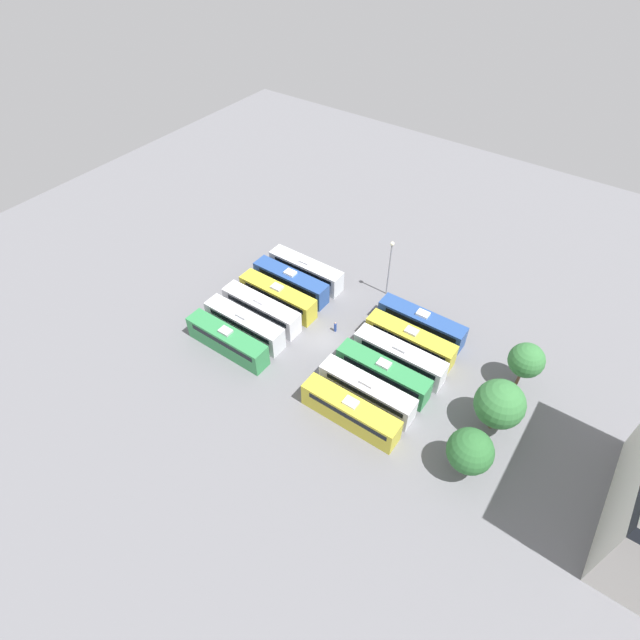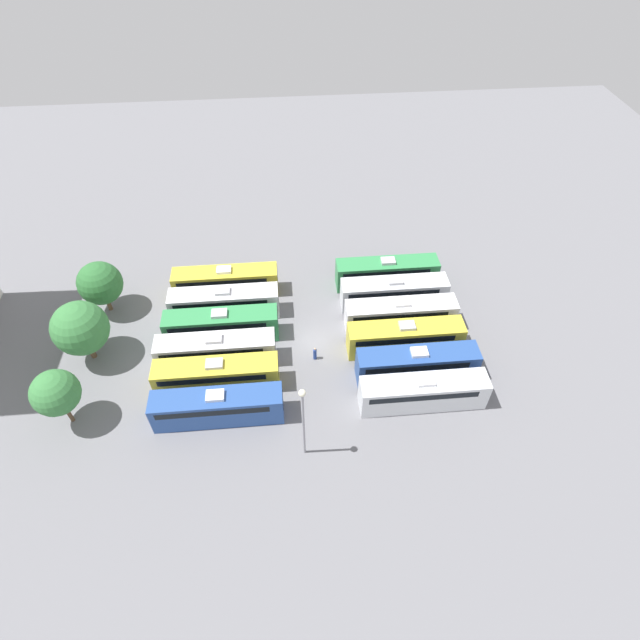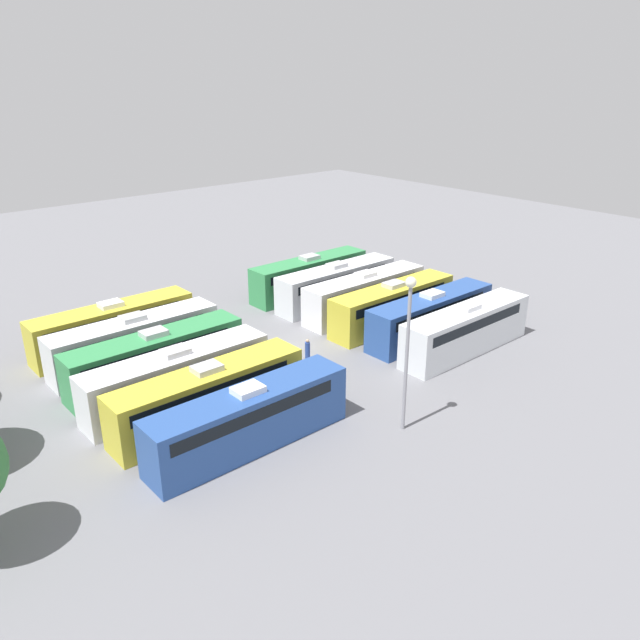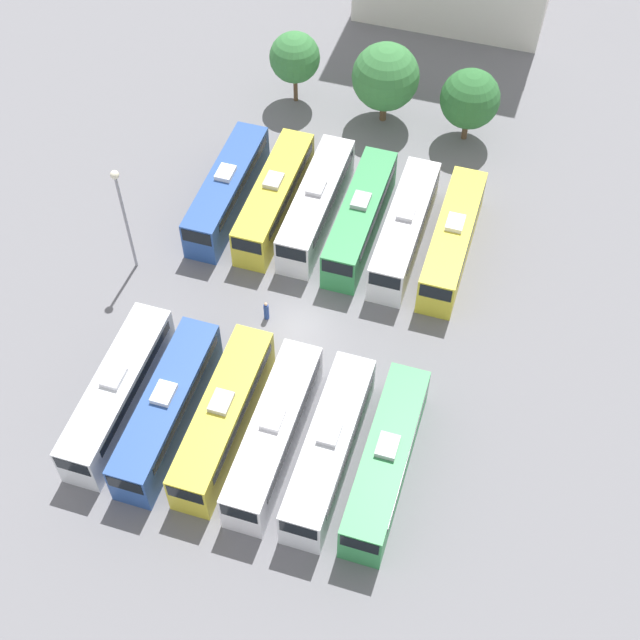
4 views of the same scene
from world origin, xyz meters
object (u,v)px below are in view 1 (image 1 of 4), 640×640
object	(u,v)px
bus_9	(383,373)
bus_0	(306,270)
bus_2	(278,296)
bus_8	(400,357)
bus_1	(291,282)
tree_2	(470,451)
worker_person	(335,327)
tree_1	(500,404)
bus_11	(350,411)
light_pole	(390,260)
tree_0	(526,360)
bus_10	(367,391)
bus_5	(227,340)
bus_4	(245,324)
bus_3	(261,309)
bus_7	(410,340)
bus_6	(421,323)

from	to	relation	value
bus_9	bus_0	bearing A→B (deg)	-118.39
bus_2	bus_8	xyz separation A→B (m)	(-0.04, 19.24, 0.00)
bus_1	tree_2	size ratio (longest dim) A/B	1.88
worker_person	tree_1	size ratio (longest dim) A/B	0.23
bus_11	worker_person	distance (m)	14.42
light_pole	tree_0	bearing A→B (deg)	76.33
bus_8	worker_person	xyz separation A→B (m)	(-0.51, -9.93, -1.06)
bus_1	bus_10	bearing A→B (deg)	61.69
bus_11	bus_1	bearing A→B (deg)	-125.84
bus_0	tree_2	world-z (taller)	tree_2
bus_8	tree_0	xyz separation A→B (m)	(-5.94, 13.10, 2.49)
bus_9	tree_0	xyz separation A→B (m)	(-9.39, 13.46, 2.49)
bus_5	bus_8	size ratio (longest dim) A/B	1.00
bus_11	tree_1	distance (m)	16.08
bus_11	tree_2	bearing A→B (deg)	97.11
bus_4	bus_5	xyz separation A→B (m)	(3.46, 0.17, 0.00)
bus_8	tree_2	xyz separation A→B (m)	(8.73, 12.56, 2.13)
bus_5	bus_9	bearing A→B (deg)	109.95
bus_1	bus_10	xyz separation A→B (m)	(10.32, 19.16, 0.00)
bus_0	tree_0	size ratio (longest dim) A/B	1.86
bus_3	bus_11	bearing A→B (deg)	69.71
bus_0	bus_10	size ratio (longest dim) A/B	1.00
bus_2	bus_11	size ratio (longest dim) A/B	1.00
light_pole	tree_1	world-z (taller)	light_pole
bus_9	bus_11	distance (m)	6.91
bus_5	tree_0	bearing A→B (deg)	116.67
tree_0	bus_3	bearing A→B (deg)	-74.04
bus_4	bus_9	size ratio (longest dim) A/B	1.00
bus_7	bus_5	bearing A→B (deg)	-54.58
bus_0	worker_person	distance (m)	11.56
bus_0	bus_6	xyz separation A→B (m)	(0.05, 18.99, 0.00)
bus_2	tree_1	world-z (taller)	tree_1
bus_3	bus_2	bearing A→B (deg)	176.73
bus_7	bus_9	distance (m)	6.65
bus_10	bus_6	bearing A→B (deg)	179.97
bus_3	tree_1	bearing A→B (deg)	92.81
bus_3	tree_0	size ratio (longest dim) A/B	1.86
bus_0	tree_2	bearing A→B (deg)	64.02
bus_6	light_pole	bearing A→B (deg)	-119.19
tree_1	tree_2	distance (m)	6.96
light_pole	bus_5	bearing A→B (deg)	-27.33
bus_3	tree_0	distance (m)	33.93
bus_0	bus_7	distance (m)	19.62
bus_1	tree_0	world-z (taller)	tree_0
bus_5	bus_10	distance (m)	19.01
bus_6	bus_10	xyz separation A→B (m)	(13.68, -0.01, 0.00)
bus_4	bus_9	distance (m)	19.33
light_pole	tree_2	bearing A→B (deg)	46.23
bus_2	tree_1	size ratio (longest dim) A/B	1.70
bus_8	bus_7	bearing A→B (deg)	-175.78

